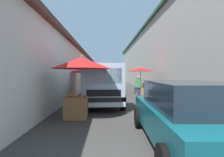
{
  "coord_description": "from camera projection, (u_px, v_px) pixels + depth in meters",
  "views": [
    {
      "loc": [
        -1.02,
        1.08,
        1.61
      ],
      "look_at": [
        12.69,
        0.58,
        1.28
      ],
      "focal_mm": 26.78,
      "sensor_mm": 36.0,
      "label": 1
    }
  ],
  "objects": [
    {
      "name": "fruit_stall_near_left",
      "position": [
        141.0,
        75.0,
        13.35
      ],
      "size": [
        2.16,
        2.16,
        2.26
      ],
      "color": "#9E9EA3",
      "rests_on": "ground"
    },
    {
      "name": "hatchback_car",
      "position": [
        187.0,
        114.0,
        3.69
      ],
      "size": [
        3.98,
        2.06,
        1.45
      ],
      "color": "#0F4C56",
      "rests_on": "ground"
    },
    {
      "name": "delivery_truck",
      "position": [
        103.0,
        86.0,
        8.16
      ],
      "size": [
        4.98,
        2.1,
        2.08
      ],
      "color": "black",
      "rests_on": "ground"
    },
    {
      "name": "parked_scooter",
      "position": [
        168.0,
        97.0,
        8.53
      ],
      "size": [
        1.65,
        0.64,
        1.14
      ],
      "color": "black",
      "rests_on": "ground"
    },
    {
      "name": "plastic_stool",
      "position": [
        135.0,
        88.0,
        15.46
      ],
      "size": [
        0.3,
        0.3,
        0.43
      ],
      "color": "#194CB2",
      "rests_on": "ground"
    },
    {
      "name": "fruit_stall_mid_lane",
      "position": [
        94.0,
        76.0,
        15.25
      ],
      "size": [
        2.11,
        2.11,
        2.15
      ],
      "color": "#9E9EA3",
      "rests_on": "ground"
    },
    {
      "name": "building_right_concrete",
      "position": [
        183.0,
        55.0,
        16.99
      ],
      "size": [
        49.8,
        7.5,
        7.11
      ],
      "color": "#A39E93",
      "rests_on": "ground"
    },
    {
      "name": "vendor_by_crates",
      "position": [
        139.0,
        86.0,
        11.0
      ],
      "size": [
        0.54,
        0.4,
        1.53
      ],
      "color": "navy",
      "rests_on": "ground"
    },
    {
      "name": "building_left_whitewash",
      "position": [
        48.0,
        71.0,
        16.53
      ],
      "size": [
        49.8,
        7.5,
        3.85
      ],
      "color": "silver",
      "rests_on": "ground"
    },
    {
      "name": "ground",
      "position": [
        118.0,
        93.0,
        14.58
      ],
      "size": [
        90.0,
        90.0,
        0.0
      ],
      "primitive_type": "plane",
      "color": "#3D3A38"
    },
    {
      "name": "fruit_stall_far_left",
      "position": [
        81.0,
        71.0,
        6.08
      ],
      "size": [
        2.16,
        2.16,
        2.32
      ],
      "color": "#9E9EA3",
      "rests_on": "ground"
    },
    {
      "name": "fruit_stall_near_right",
      "position": [
        88.0,
        73.0,
        11.41
      ],
      "size": [
        2.88,
        2.88,
        2.18
      ],
      "color": "#9E9EA3",
      "rests_on": "ground"
    },
    {
      "name": "fruit_stall_far_right",
      "position": [
        102.0,
        74.0,
        18.1
      ],
      "size": [
        2.22,
        2.22,
        2.25
      ],
      "color": "#9E9EA3",
      "rests_on": "ground"
    }
  ]
}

